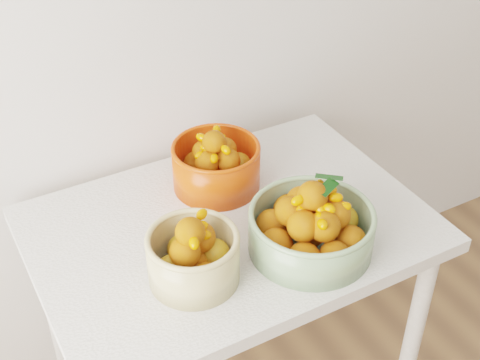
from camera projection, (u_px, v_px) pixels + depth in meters
The scene contains 4 objects.
table at pixel (230, 251), 1.78m from camera, with size 1.00×0.70×0.75m.
bowl_cream at pixel (193, 255), 1.52m from camera, with size 0.24×0.24×0.18m.
bowl_green at pixel (311, 227), 1.61m from camera, with size 0.39×0.39×0.20m.
bowl_orange at pixel (216, 165), 1.81m from camera, with size 0.25×0.25×0.17m.
Camera 1 is at (-0.80, 0.43, 1.86)m, focal length 50.00 mm.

